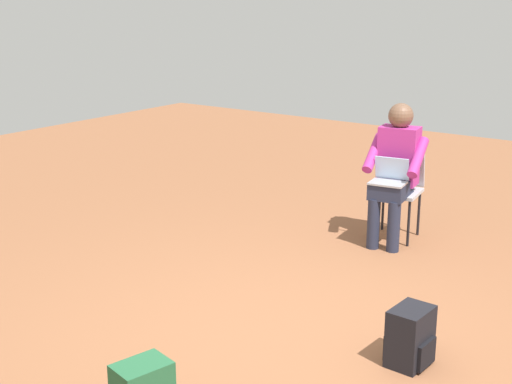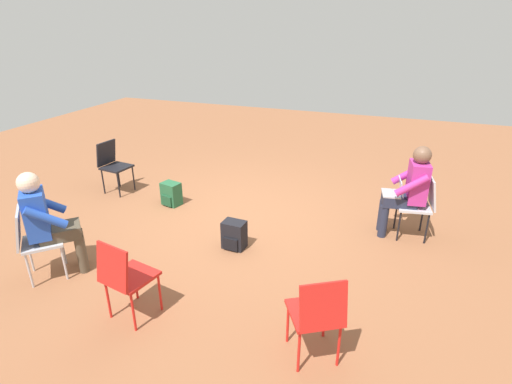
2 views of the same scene
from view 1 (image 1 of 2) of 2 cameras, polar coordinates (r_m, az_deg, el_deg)
name	(u,v)px [view 1 (image 1 of 2)]	position (r m, az deg, el deg)	size (l,w,h in m)	color
ground_plane	(281,348)	(4.61, 2.01, -12.36)	(15.02, 15.02, 0.00)	brown
chair_west	(399,184)	(6.60, 11.40, 0.66)	(0.49, 0.45, 0.85)	#B7B7BC
person_with_laptop	(395,166)	(6.39, 11.06, 2.02)	(0.56, 0.54, 1.24)	#23283D
backpack_by_empty_chair	(410,340)	(4.46, 12.21, -11.48)	(0.29, 0.26, 0.36)	black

